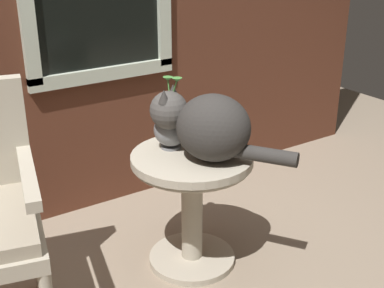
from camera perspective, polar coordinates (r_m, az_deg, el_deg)
The scene contains 4 objects.
ground_plane at distance 2.41m, azimuth -3.09°, elevation -14.92°, with size 6.00×6.00×0.00m, color gray.
wicker_side_table at distance 2.35m, azimuth 0.00°, elevation -4.87°, with size 0.53×0.53×0.55m.
cat at distance 2.19m, azimuth 1.76°, elevation 1.99°, with size 0.43×0.57×0.29m.
pewter_vase_with_ivy at distance 2.31m, azimuth -2.33°, elevation 1.99°, with size 0.15×0.15×0.33m.
Camera 1 is at (-0.95, -1.66, 1.47)m, focal length 49.26 mm.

